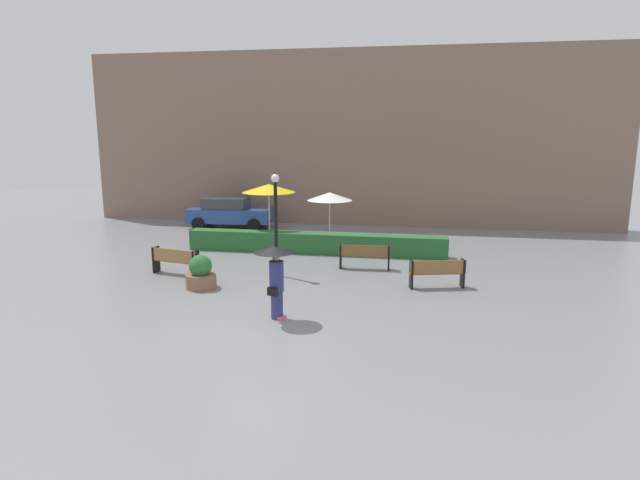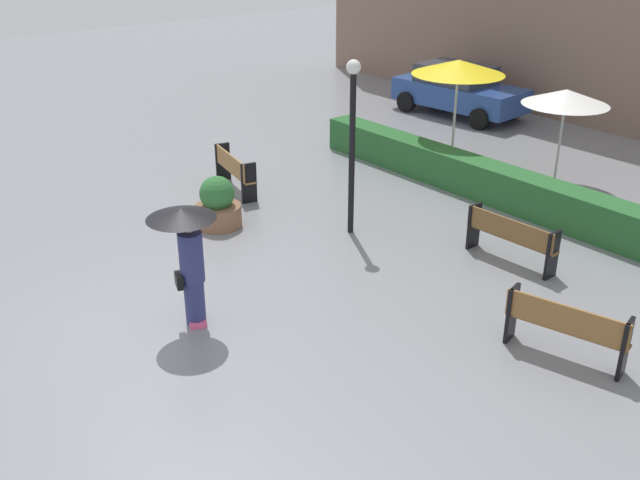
% 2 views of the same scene
% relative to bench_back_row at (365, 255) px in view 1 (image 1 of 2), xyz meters
% --- Properties ---
extents(ground_plane, '(60.00, 60.00, 0.00)m').
position_rel_bench_back_row_xyz_m(ground_plane, '(-2.06, -6.14, -0.54)').
color(ground_plane, gray).
extents(bench_back_row, '(1.86, 0.41, 0.90)m').
position_rel_bench_back_row_xyz_m(bench_back_row, '(0.00, 0.00, 0.00)').
color(bench_back_row, brown).
rests_on(bench_back_row, ground).
extents(bench_far_right, '(1.79, 0.75, 0.91)m').
position_rel_bench_back_row_xyz_m(bench_far_right, '(2.51, -1.97, 0.01)').
color(bench_far_right, olive).
rests_on(bench_far_right, ground).
extents(bench_far_left, '(1.82, 0.71, 0.92)m').
position_rel_bench_back_row_xyz_m(bench_far_left, '(-6.39, -1.94, 0.00)').
color(bench_far_left, '#9E7242').
rests_on(bench_far_left, ground).
extents(pedestrian_with_umbrella, '(1.06, 1.06, 1.98)m').
position_rel_bench_back_row_xyz_m(pedestrian_with_umbrella, '(-1.77, -5.68, 0.79)').
color(pedestrian_with_umbrella, navy).
rests_on(pedestrian_with_umbrella, ground).
extents(planter_pot, '(0.96, 0.96, 1.08)m').
position_rel_bench_back_row_xyz_m(planter_pot, '(-4.86, -3.30, -0.08)').
color(planter_pot, brown).
rests_on(planter_pot, ground).
extents(lamp_post, '(0.28, 0.28, 3.49)m').
position_rel_bench_back_row_xyz_m(lamp_post, '(-2.90, -1.37, 1.63)').
color(lamp_post, black).
rests_on(lamp_post, ground).
extents(patio_umbrella_yellow, '(2.28, 2.28, 2.67)m').
position_rel_bench_back_row_xyz_m(patio_umbrella_yellow, '(-4.50, 3.45, 1.95)').
color(patio_umbrella_yellow, silver).
rests_on(patio_umbrella_yellow, ground).
extents(patio_umbrella_white, '(1.98, 1.98, 2.28)m').
position_rel_bench_back_row_xyz_m(patio_umbrella_white, '(-1.99, 4.31, 1.55)').
color(patio_umbrella_white, silver).
rests_on(patio_umbrella_white, ground).
extents(hedge_strip, '(10.60, 0.70, 0.83)m').
position_rel_bench_back_row_xyz_m(hedge_strip, '(-2.25, 2.26, -0.13)').
color(hedge_strip, '#28602D').
rests_on(hedge_strip, ground).
extents(building_facade, '(28.00, 1.20, 9.03)m').
position_rel_bench_back_row_xyz_m(building_facade, '(-2.06, 9.86, 3.97)').
color(building_facade, '#846656').
rests_on(building_facade, ground).
extents(parked_car, '(4.32, 2.23, 1.57)m').
position_rel_bench_back_row_xyz_m(parked_car, '(-7.73, 7.32, 0.27)').
color(parked_car, '#28478C').
rests_on(parked_car, ground).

